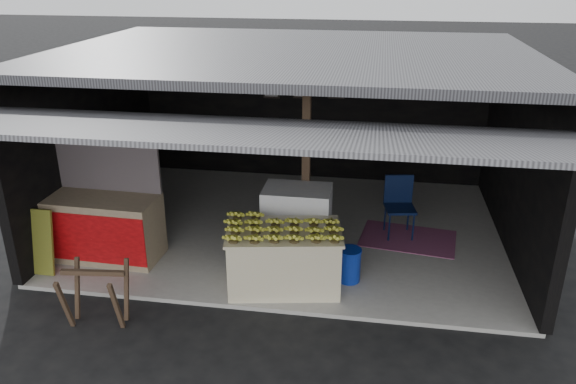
% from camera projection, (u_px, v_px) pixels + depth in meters
% --- Properties ---
extents(ground, '(80.00, 80.00, 0.00)m').
position_uv_depth(ground, '(263.00, 312.00, 7.34)').
color(ground, black).
rests_on(ground, ground).
extents(concrete_slab, '(7.00, 5.00, 0.06)m').
position_uv_depth(concrete_slab, '(292.00, 227.00, 9.61)').
color(concrete_slab, gray).
rests_on(concrete_slab, ground).
extents(shophouse, '(7.40, 7.29, 3.02)m').
position_uv_depth(shophouse, '(296.00, 104.00, 9.11)').
color(shophouse, black).
rests_on(shophouse, ground).
extents(banana_table, '(1.69, 1.20, 0.85)m').
position_uv_depth(banana_table, '(284.00, 258.00, 7.68)').
color(banana_table, beige).
rests_on(banana_table, concrete_slab).
extents(banana_pile, '(1.55, 1.09, 0.17)m').
position_uv_depth(banana_pile, '(284.00, 225.00, 7.48)').
color(banana_pile, yellow).
rests_on(banana_pile, banana_table).
extents(white_crate, '(1.00, 0.68, 1.11)m').
position_uv_depth(white_crate, '(297.00, 223.00, 8.43)').
color(white_crate, white).
rests_on(white_crate, concrete_slab).
extents(neighbor_stall, '(1.74, 0.83, 1.77)m').
position_uv_depth(neighbor_stall, '(102.00, 224.00, 8.43)').
color(neighbor_stall, '#998466').
rests_on(neighbor_stall, concrete_slab).
extents(green_signboard, '(0.64, 0.23, 0.96)m').
position_uv_depth(green_signboard, '(32.00, 242.00, 8.01)').
color(green_signboard, black).
rests_on(green_signboard, concrete_slab).
extents(sawhorse, '(0.79, 0.75, 0.77)m').
position_uv_depth(sawhorse, '(95.00, 291.00, 6.91)').
color(sawhorse, '#473223').
rests_on(sawhorse, ground).
extents(water_barrel, '(0.31, 0.31, 0.46)m').
position_uv_depth(water_barrel, '(349.00, 266.00, 7.87)').
color(water_barrel, '#0E299A').
rests_on(water_barrel, concrete_slab).
extents(plastic_chair, '(0.54, 0.54, 0.99)m').
position_uv_depth(plastic_chair, '(399.00, 201.00, 9.12)').
color(plastic_chair, '#091536').
rests_on(plastic_chair, concrete_slab).
extents(magenta_rug, '(1.63, 1.20, 0.01)m').
position_uv_depth(magenta_rug, '(408.00, 238.00, 9.15)').
color(magenta_rug, '#691751').
rests_on(magenta_rug, concrete_slab).
extents(picture_frames, '(1.62, 0.04, 0.46)m').
position_uv_depth(picture_frames, '(303.00, 88.00, 11.09)').
color(picture_frames, black).
rests_on(picture_frames, shophouse).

